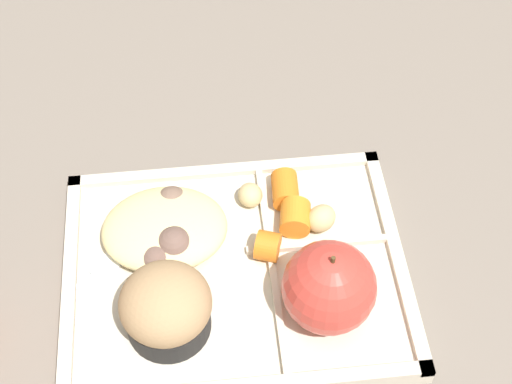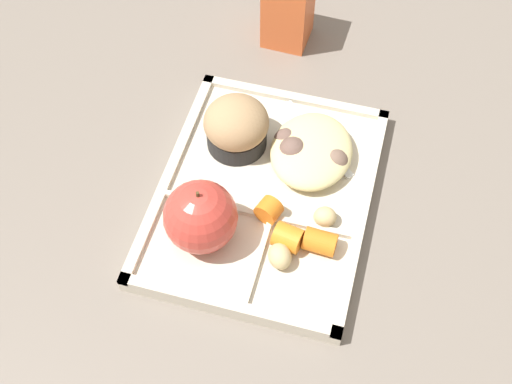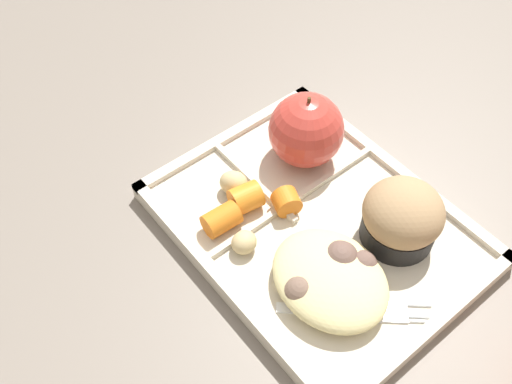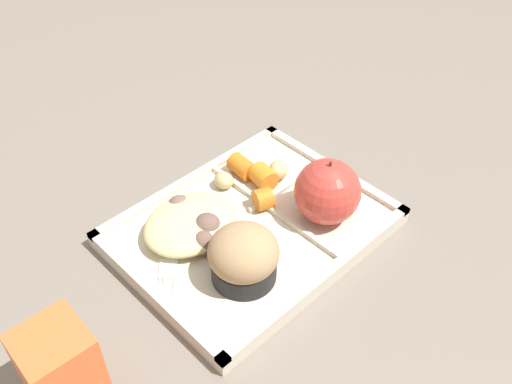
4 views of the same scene
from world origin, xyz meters
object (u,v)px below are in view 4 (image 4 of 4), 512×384
(green_apple, at_px, (327,192))
(bran_muffin, at_px, (244,257))
(lunch_tray, at_px, (252,228))
(milk_carton, at_px, (62,371))
(plastic_fork, at_px, (170,252))

(green_apple, bearing_deg, bran_muffin, -0.00)
(lunch_tray, height_order, green_apple, green_apple)
(green_apple, distance_m, milk_carton, 0.34)
(milk_carton, bearing_deg, bran_muffin, 179.47)
(lunch_tray, bearing_deg, green_apple, 145.49)
(green_apple, height_order, plastic_fork, green_apple)
(plastic_fork, relative_size, milk_carton, 1.13)
(bran_muffin, height_order, milk_carton, milk_carton)
(lunch_tray, distance_m, plastic_fork, 0.10)
(plastic_fork, bearing_deg, bran_muffin, 114.04)
(lunch_tray, relative_size, milk_carton, 3.04)
(lunch_tray, xyz_separation_m, plastic_fork, (0.10, -0.03, 0.01))
(green_apple, distance_m, plastic_fork, 0.19)
(plastic_fork, height_order, milk_carton, milk_carton)
(lunch_tray, distance_m, green_apple, 0.10)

